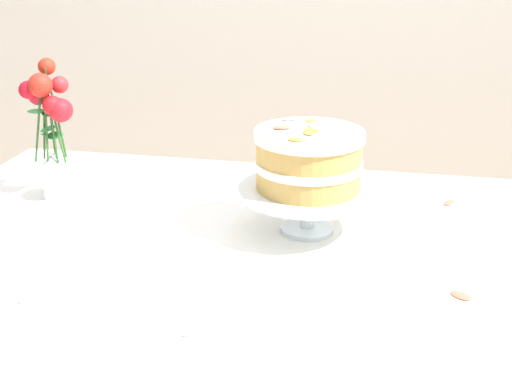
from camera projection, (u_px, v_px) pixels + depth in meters
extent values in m
cube|color=white|center=(223.00, 245.00, 1.47)|extent=(1.40, 1.00, 0.03)
cylinder|color=brown|center=(59.00, 286.00, 2.08)|extent=(0.06, 0.06, 0.71)
cylinder|color=brown|center=(487.00, 331.00, 1.85)|extent=(0.06, 0.06, 0.71)
cube|color=white|center=(307.00, 232.00, 1.50)|extent=(0.34, 0.34, 0.00)
cylinder|color=silver|center=(307.00, 229.00, 1.49)|extent=(0.11, 0.11, 0.01)
cylinder|color=silver|center=(307.00, 210.00, 1.48)|extent=(0.03, 0.03, 0.07)
cylinder|color=silver|center=(308.00, 191.00, 1.46)|extent=(0.29, 0.29, 0.01)
cylinder|color=tan|center=(308.00, 178.00, 1.45)|extent=(0.21, 0.21, 0.04)
cylinder|color=white|center=(309.00, 164.00, 1.44)|extent=(0.22, 0.22, 0.02)
cylinder|color=tan|center=(309.00, 150.00, 1.43)|extent=(0.21, 0.21, 0.04)
cylinder|color=white|center=(309.00, 135.00, 1.42)|extent=(0.22, 0.22, 0.02)
ellipsoid|color=pink|center=(313.00, 126.00, 1.45)|extent=(0.03, 0.03, 0.00)
ellipsoid|color=pink|center=(289.00, 119.00, 1.49)|extent=(0.04, 0.03, 0.00)
ellipsoid|color=orange|center=(314.00, 131.00, 1.41)|extent=(0.03, 0.04, 0.00)
ellipsoid|color=yellow|center=(311.00, 121.00, 1.49)|extent=(0.03, 0.03, 0.00)
ellipsoid|color=yellow|center=(309.00, 130.00, 1.42)|extent=(0.03, 0.03, 0.01)
ellipsoid|color=yellow|center=(295.00, 140.00, 1.35)|extent=(0.03, 0.02, 0.01)
ellipsoid|color=#E56B51|center=(282.00, 127.00, 1.43)|extent=(0.04, 0.03, 0.01)
ellipsoid|color=yellow|center=(308.00, 133.00, 1.40)|extent=(0.03, 0.04, 0.01)
cylinder|color=silver|center=(56.00, 185.00, 1.68)|extent=(0.06, 0.06, 0.06)
cone|color=silver|center=(54.00, 163.00, 1.66)|extent=(0.09, 0.09, 0.05)
cylinder|color=#2D6028|center=(59.00, 136.00, 1.63)|extent=(0.03, 0.01, 0.12)
sphere|color=red|center=(61.00, 110.00, 1.60)|extent=(0.05, 0.05, 0.05)
cylinder|color=#2D6028|center=(59.00, 123.00, 1.64)|extent=(0.02, 0.03, 0.17)
sphere|color=red|center=(60.00, 85.00, 1.62)|extent=(0.04, 0.04, 0.04)
ellipsoid|color=#236B2D|center=(55.00, 135.00, 1.65)|extent=(0.04, 0.05, 0.02)
cylinder|color=#2D6028|center=(50.00, 114.00, 1.64)|extent=(0.01, 0.03, 0.21)
sphere|color=red|center=(47.00, 66.00, 1.61)|extent=(0.04, 0.04, 0.04)
ellipsoid|color=#236B2D|center=(46.00, 114.00, 1.64)|extent=(0.03, 0.05, 0.01)
cylinder|color=#2D6028|center=(44.00, 128.00, 1.64)|extent=(0.02, 0.01, 0.15)
sphere|color=red|center=(38.00, 96.00, 1.62)|extent=(0.04, 0.04, 0.04)
ellipsoid|color=#236B2D|center=(48.00, 135.00, 1.65)|extent=(0.05, 0.03, 0.01)
cylinder|color=#2D6028|center=(38.00, 126.00, 1.62)|extent=(0.03, 0.02, 0.17)
sphere|color=red|center=(28.00, 90.00, 1.59)|extent=(0.04, 0.04, 0.04)
ellipsoid|color=#236B2D|center=(37.00, 111.00, 1.62)|extent=(0.05, 0.03, 0.02)
cylinder|color=#2D6028|center=(46.00, 124.00, 1.62)|extent=(0.01, 0.01, 0.18)
sphere|color=red|center=(40.00, 85.00, 1.59)|extent=(0.05, 0.05, 0.05)
ellipsoid|color=#236B2D|center=(48.00, 129.00, 1.63)|extent=(0.03, 0.05, 0.02)
cylinder|color=#2D6028|center=(54.00, 134.00, 1.63)|extent=(0.02, 0.01, 0.14)
sphere|color=red|center=(53.00, 106.00, 1.60)|extent=(0.05, 0.05, 0.05)
torus|color=silver|center=(21.00, 290.00, 1.19)|extent=(0.03, 0.01, 0.03)
ellipsoid|color=#E56B51|center=(461.00, 295.00, 1.24)|extent=(0.05, 0.04, 0.00)
ellipsoid|color=orange|center=(252.00, 194.00, 1.70)|extent=(0.04, 0.04, 0.01)
ellipsoid|color=pink|center=(192.00, 331.00, 1.13)|extent=(0.04, 0.05, 0.00)
ellipsoid|color=#E56B51|center=(449.00, 202.00, 1.65)|extent=(0.03, 0.05, 0.00)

